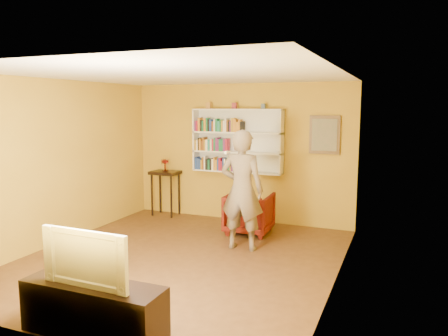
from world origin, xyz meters
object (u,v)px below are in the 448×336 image
Objects in this scene: bookshelf at (238,141)px; television at (91,256)px; tv_cabinet at (94,309)px; console_table at (165,179)px; ruby_lustre at (165,163)px; armchair at (249,213)px; person at (242,190)px.

television is at bearing -87.21° from bookshelf.
bookshelf is 1.21× the size of tv_cabinet.
bookshelf is 1.93× the size of console_table.
console_table is at bearing 111.62° from tv_cabinet.
armchair is (2.05, -0.56, -0.75)m from ruby_lustre.
console_table is at bearing -174.15° from bookshelf.
bookshelf is 1.64m from ruby_lustre.
ruby_lustre is 2.25m from armchair.
television is (-0.44, -3.06, -0.14)m from person.
ruby_lustre is at bearing -17.72° from armchair.
ruby_lustre is at bearing 135.00° from console_table.
bookshelf is 1.77m from console_table.
armchair is (0.49, -0.72, -1.23)m from bookshelf.
armchair is 0.42× the size of person.
tv_cabinet is at bearing 80.05° from person.
console_table is 0.49× the size of person.
ruby_lustre is at bearing 112.93° from television.
bookshelf is 1.51m from armchair.
television is (-0.00, 0.00, 0.55)m from tv_cabinet.
bookshelf reaches higher than tv_cabinet.
armchair is 0.54× the size of tv_cabinet.
television reaches higher than armchair.
armchair is 3.97m from television.
person is (0.67, -1.60, -0.64)m from bookshelf.
console_table is (-1.56, -0.16, -0.82)m from bookshelf.
person reaches higher than ruby_lustre.
tv_cabinet is (-0.44, -3.06, -0.69)m from person.
console_table is at bearing 112.93° from television.
person is 3.09m from television.
bookshelf is at bearing -69.08° from person.
bookshelf is at bearing -58.26° from armchair.
ruby_lustre reaches higher than console_table.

